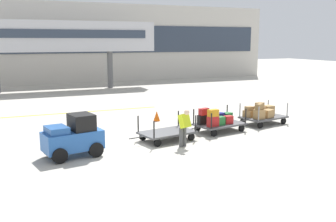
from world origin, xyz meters
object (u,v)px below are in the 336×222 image
(baggage_handler, at_px, (184,126))
(baggage_cart_tail, at_px, (262,114))
(baggage_cart_lead, at_px, (167,133))
(safety_cone_near, at_px, (157,116))
(baggage_tug, at_px, (73,137))
(baggage_cart_middle, at_px, (217,120))

(baggage_handler, bearing_deg, baggage_cart_tail, 22.65)
(baggage_cart_lead, xyz_separation_m, safety_cone_near, (1.12, 3.98, -0.07))
(baggage_tug, bearing_deg, baggage_cart_middle, 10.86)
(baggage_tug, bearing_deg, baggage_cart_lead, 10.50)
(baggage_cart_lead, height_order, baggage_handler, baggage_handler)
(baggage_tug, relative_size, safety_cone_near, 4.12)
(baggage_handler, bearing_deg, safety_cone_near, 80.42)
(baggage_cart_middle, bearing_deg, baggage_cart_lead, -168.62)
(baggage_cart_middle, xyz_separation_m, safety_cone_near, (-1.70, 3.41, -0.28))
(baggage_tug, bearing_deg, baggage_handler, -5.81)
(baggage_cart_lead, xyz_separation_m, baggage_cart_middle, (2.82, 0.57, 0.21))
(baggage_cart_lead, distance_m, baggage_cart_middle, 2.88)
(baggage_handler, bearing_deg, baggage_cart_lead, 101.44)
(baggage_cart_lead, height_order, baggage_cart_middle, baggage_cart_middle)
(baggage_tug, distance_m, baggage_cart_tail, 10.08)
(baggage_tug, xyz_separation_m, safety_cone_near, (5.21, 4.74, -0.48))
(baggage_cart_middle, bearing_deg, safety_cone_near, 116.47)
(baggage_tug, distance_m, baggage_cart_middle, 7.03)
(baggage_tug, height_order, safety_cone_near, baggage_tug)
(baggage_cart_middle, distance_m, safety_cone_near, 3.82)
(baggage_cart_lead, height_order, safety_cone_near, baggage_cart_lead)
(baggage_tug, height_order, baggage_cart_tail, baggage_tug)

